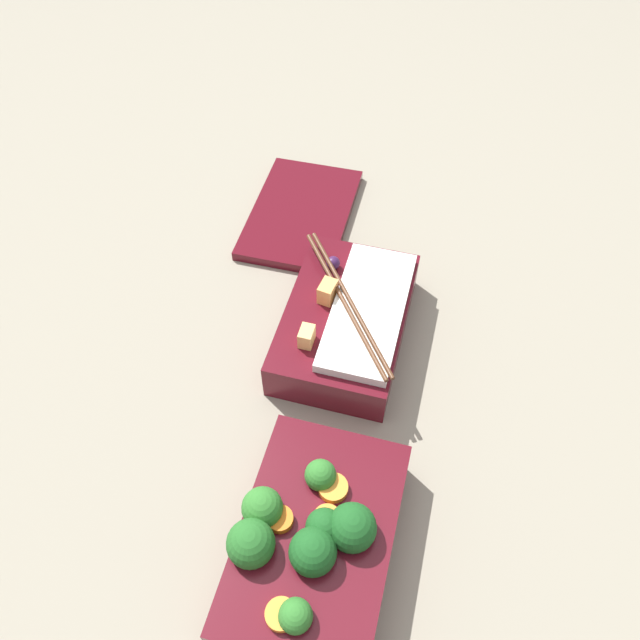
{
  "coord_description": "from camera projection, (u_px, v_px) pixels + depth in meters",
  "views": [
    {
      "loc": [
        -0.3,
        -0.06,
        0.61
      ],
      "look_at": [
        0.12,
        0.05,
        0.05
      ],
      "focal_mm": 35.0,
      "sensor_mm": 36.0,
      "label": 1
    }
  ],
  "objects": [
    {
      "name": "bento_lid",
      "position": [
        301.0,
        214.0,
        0.88
      ],
      "size": [
        0.21,
        0.14,
        0.01
      ],
      "primitive_type": "cube",
      "rotation": [
        0.0,
        0.0,
        0.02
      ],
      "color": "#510F19",
      "rests_on": "ground_plane"
    },
    {
      "name": "ground_plane",
      "position": [
        335.0,
        446.0,
        0.66
      ],
      "size": [
        3.0,
        3.0,
        0.0
      ],
      "primitive_type": "plane",
      "color": "gray"
    },
    {
      "name": "bento_tray_vegetable",
      "position": [
        313.0,
        541.0,
        0.57
      ],
      "size": [
        0.21,
        0.14,
        0.08
      ],
      "color": "#510F19",
      "rests_on": "ground_plane"
    },
    {
      "name": "bento_tray_rice",
      "position": [
        348.0,
        321.0,
        0.73
      ],
      "size": [
        0.21,
        0.14,
        0.07
      ],
      "color": "#510F19",
      "rests_on": "ground_plane"
    }
  ]
}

